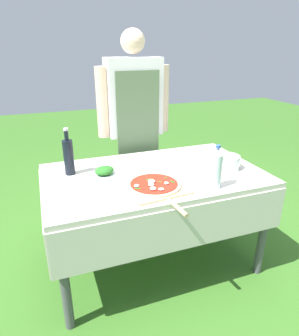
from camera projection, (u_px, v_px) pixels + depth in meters
The scene contains 8 objects.
ground_plane at pixel (153, 261), 2.28m from camera, with size 12.00×12.00×0.00m, color #386B23.
prep_table at pixel (154, 185), 2.04m from camera, with size 1.46×0.87×0.73m.
person_cook at pixel (134, 117), 2.49m from camera, with size 0.62×0.21×1.64m.
pizza_on_peel at pixel (155, 186), 1.79m from camera, with size 0.38×0.56×0.05m.
oil_bottle at pixel (69, 156), 1.94m from camera, with size 0.07×0.07×0.31m.
water_bottle at pixel (216, 168), 1.76m from camera, with size 0.07×0.07×0.27m.
herb_container at pixel (105, 171), 1.96m from camera, with size 0.20×0.19×0.06m.
mixing_tub at pixel (227, 162), 2.06m from camera, with size 0.17×0.17×0.09m, color silver.
Camera 1 is at (-0.66, -1.72, 1.52)m, focal length 32.00 mm.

